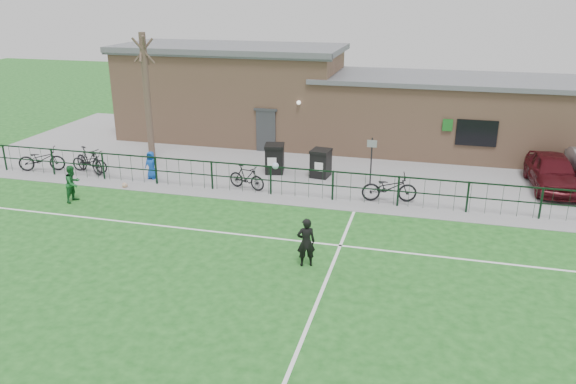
% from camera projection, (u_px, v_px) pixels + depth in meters
% --- Properties ---
extents(ground, '(90.00, 90.00, 0.00)m').
position_uv_depth(ground, '(240.00, 300.00, 14.84)').
color(ground, '#18531A').
rests_on(ground, ground).
extents(paving_strip, '(34.00, 13.00, 0.02)m').
position_uv_depth(paving_strip, '(333.00, 159.00, 27.11)').
color(paving_strip, gray).
rests_on(paving_strip, ground).
extents(pitch_line_touch, '(28.00, 0.10, 0.01)m').
position_uv_depth(pitch_line_touch, '(306.00, 199.00, 21.93)').
color(pitch_line_touch, white).
rests_on(pitch_line_touch, ground).
extents(pitch_line_mid, '(28.00, 0.10, 0.01)m').
position_uv_depth(pitch_line_mid, '(280.00, 239.00, 18.48)').
color(pitch_line_mid, white).
rests_on(pitch_line_mid, ground).
extents(pitch_line_perp, '(0.10, 16.00, 0.01)m').
position_uv_depth(pitch_line_perp, '(314.00, 311.00, 14.36)').
color(pitch_line_perp, white).
rests_on(pitch_line_perp, ground).
extents(perimeter_fence, '(28.00, 0.10, 1.20)m').
position_uv_depth(perimeter_fence, '(307.00, 183.00, 21.91)').
color(perimeter_fence, black).
rests_on(perimeter_fence, ground).
extents(bare_tree, '(0.30, 0.30, 6.00)m').
position_uv_depth(bare_tree, '(148.00, 101.00, 25.27)').
color(bare_tree, '#4C392E').
rests_on(bare_tree, ground).
extents(wheelie_bin_left, '(0.96, 1.04, 1.20)m').
position_uv_depth(wheelie_bin_left, '(275.00, 159.00, 24.93)').
color(wheelie_bin_left, black).
rests_on(wheelie_bin_left, paving_strip).
extents(wheelie_bin_right, '(0.85, 0.94, 1.13)m').
position_uv_depth(wheelie_bin_right, '(321.00, 164.00, 24.38)').
color(wheelie_bin_right, black).
rests_on(wheelie_bin_right, paving_strip).
extents(sign_post, '(0.08, 0.08, 2.00)m').
position_uv_depth(sign_post, '(371.00, 161.00, 23.28)').
color(sign_post, black).
rests_on(sign_post, paving_strip).
extents(car_maroon, '(1.89, 4.30, 1.44)m').
position_uv_depth(car_maroon, '(552.00, 172.00, 22.88)').
color(car_maroon, '#430C12').
rests_on(car_maroon, paving_strip).
extents(bicycle_a, '(2.16, 1.36, 1.07)m').
position_uv_depth(bicycle_a, '(42.00, 159.00, 25.19)').
color(bicycle_a, black).
rests_on(bicycle_a, paving_strip).
extents(bicycle_b, '(2.00, 1.29, 1.17)m').
position_uv_depth(bicycle_b, '(89.00, 160.00, 24.86)').
color(bicycle_b, black).
rests_on(bicycle_b, paving_strip).
extents(bicycle_c, '(1.88, 0.78, 0.96)m').
position_uv_depth(bicycle_c, '(90.00, 162.00, 25.02)').
color(bicycle_c, black).
rests_on(bicycle_c, paving_strip).
extents(bicycle_d, '(1.73, 0.88, 1.00)m').
position_uv_depth(bicycle_d, '(247.00, 177.00, 22.88)').
color(bicycle_d, black).
rests_on(bicycle_d, paving_strip).
extents(bicycle_e, '(2.20, 1.11, 1.10)m').
position_uv_depth(bicycle_e, '(389.00, 188.00, 21.54)').
color(bicycle_e, black).
rests_on(bicycle_e, paving_strip).
extents(spectator_child, '(0.59, 0.39, 1.20)m').
position_uv_depth(spectator_child, '(151.00, 165.00, 24.12)').
color(spectator_child, '#1248B0').
rests_on(spectator_child, paving_strip).
extents(goalkeeper_kick, '(2.07, 2.89, 2.33)m').
position_uv_depth(goalkeeper_kick, '(305.00, 239.00, 16.55)').
color(goalkeeper_kick, black).
rests_on(goalkeeper_kick, ground).
extents(outfield_player, '(0.61, 0.75, 1.44)m').
position_uv_depth(outfield_player, '(73.00, 183.00, 21.55)').
color(outfield_player, '#1A5D2A').
rests_on(outfield_player, ground).
extents(ball_ground, '(0.23, 0.23, 0.23)m').
position_uv_depth(ball_ground, '(125.00, 185.00, 23.19)').
color(ball_ground, silver).
rests_on(ball_ground, ground).
extents(clubhouse, '(24.25, 5.40, 4.96)m').
position_uv_depth(clubhouse, '(328.00, 101.00, 29.29)').
color(clubhouse, tan).
rests_on(clubhouse, ground).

